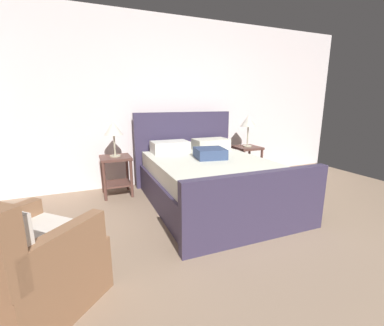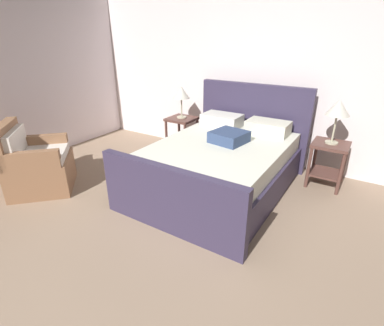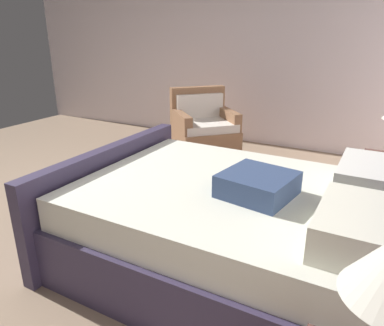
% 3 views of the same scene
% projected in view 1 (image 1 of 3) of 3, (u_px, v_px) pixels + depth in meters
% --- Properties ---
extents(ground_plane, '(6.39, 6.29, 0.02)m').
position_uv_depth(ground_plane, '(337.00, 286.00, 2.03)').
color(ground_plane, gray).
extents(wall_back, '(6.51, 0.12, 2.75)m').
position_uv_depth(wall_back, '(187.00, 103.00, 4.59)').
color(wall_back, silver).
rests_on(wall_back, ground).
extents(bed, '(1.69, 2.25, 1.23)m').
position_uv_depth(bed, '(209.00, 178.00, 3.63)').
color(bed, '#362E49').
rests_on(bed, ground).
extents(nightstand_right, '(0.44, 0.44, 0.60)m').
position_uv_depth(nightstand_right, '(247.00, 157.00, 4.77)').
color(nightstand_right, brown).
rests_on(nightstand_right, ground).
extents(table_lamp_right, '(0.28, 0.28, 0.56)m').
position_uv_depth(table_lamp_right, '(248.00, 122.00, 4.62)').
color(table_lamp_right, '#B7B293').
rests_on(table_lamp_right, nightstand_right).
extents(nightstand_left, '(0.44, 0.44, 0.60)m').
position_uv_depth(nightstand_left, '(116.00, 169.00, 3.91)').
color(nightstand_left, brown).
rests_on(nightstand_left, ground).
extents(table_lamp_left, '(0.27, 0.27, 0.52)m').
position_uv_depth(table_lamp_left, '(113.00, 129.00, 3.77)').
color(table_lamp_left, '#B7B293').
rests_on(table_lamp_left, nightstand_left).
extents(armchair, '(1.03, 1.03, 0.90)m').
position_uv_depth(armchair, '(25.00, 265.00, 1.71)').
color(armchair, '#8F6445').
rests_on(armchair, ground).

